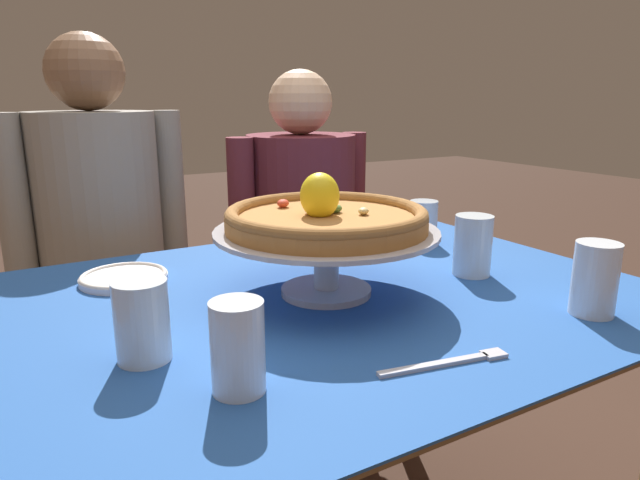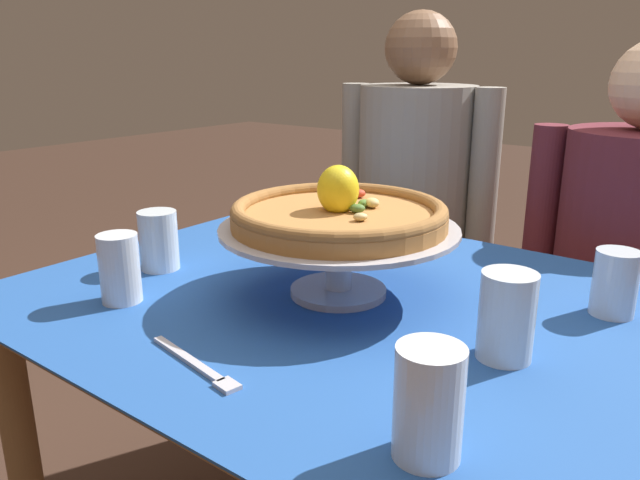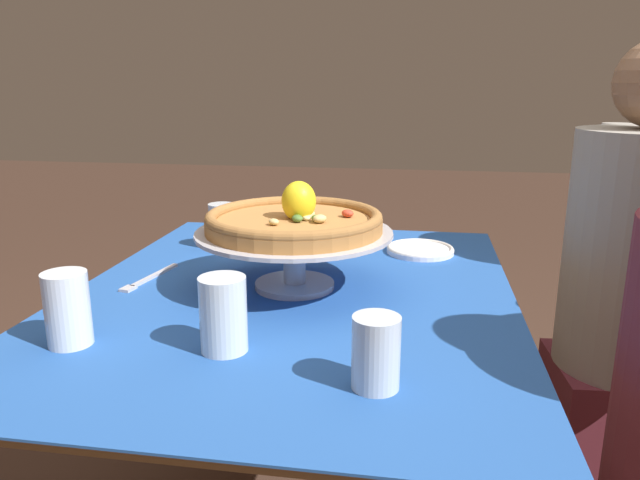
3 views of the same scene
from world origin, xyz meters
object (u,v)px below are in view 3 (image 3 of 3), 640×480
(side_plate, at_px, (420,249))
(dinner_fork, at_px, (148,279))
(water_glass_front_left, at_px, (222,229))
(diner_left, at_px, (629,318))
(water_glass_side_right, at_px, (224,319))
(pizza_stand, at_px, (296,245))
(water_glass_back_right, at_px, (376,357))
(water_glass_side_left, at_px, (284,224))
(water_glass_front_right, at_px, (68,314))
(pizza, at_px, (296,220))

(side_plate, xyz_separation_m, dinner_fork, (0.31, -0.59, -0.01))
(water_glass_front_left, height_order, side_plate, water_glass_front_left)
(water_glass_front_left, distance_m, diner_left, 1.02)
(diner_left, bearing_deg, water_glass_side_right, -53.89)
(pizza_stand, relative_size, water_glass_back_right, 3.82)
(water_glass_side_left, bearing_deg, side_plate, 83.19)
(water_glass_side_left, bearing_deg, pizza_stand, 16.71)
(water_glass_side_left, bearing_deg, water_glass_back_right, 21.85)
(side_plate, bearing_deg, water_glass_side_left, -96.81)
(water_glass_front_left, xyz_separation_m, diner_left, (-0.00, 1.01, -0.18))
(water_glass_front_left, bearing_deg, dinner_fork, -15.92)
(pizza_stand, height_order, side_plate, pizza_stand)
(water_glass_side_left, distance_m, diner_left, 0.88)
(pizza_stand, distance_m, water_glass_front_right, 0.46)
(water_glass_front_right, bearing_deg, water_glass_side_right, 94.15)
(water_glass_front_left, distance_m, water_glass_side_right, 0.62)
(pizza_stand, bearing_deg, water_glass_side_left, -163.29)
(pizza, bearing_deg, side_plate, 140.45)
(side_plate, bearing_deg, water_glass_front_left, -85.71)
(water_glass_front_left, relative_size, water_glass_back_right, 1.10)
(pizza_stand, height_order, water_glass_front_left, pizza_stand)
(water_glass_back_right, bearing_deg, diner_left, 140.12)
(pizza, relative_size, water_glass_back_right, 3.41)
(water_glass_front_left, relative_size, dinner_fork, 0.60)
(water_glass_back_right, bearing_deg, side_plate, 175.05)
(pizza_stand, relative_size, dinner_fork, 2.08)
(water_glass_side_right, height_order, diner_left, diner_left)
(pizza, bearing_deg, water_glass_front_right, -42.90)
(pizza, xyz_separation_m, water_glass_side_left, (-0.35, -0.11, -0.10))
(side_plate, relative_size, diner_left, 0.14)
(water_glass_side_left, distance_m, dinner_fork, 0.42)
(water_glass_side_left, relative_size, water_glass_front_right, 0.93)
(water_glass_side_left, height_order, water_glass_back_right, water_glass_side_left)
(water_glass_front_right, bearing_deg, pizza, 137.10)
(water_glass_side_left, distance_m, water_glass_front_left, 0.17)
(water_glass_back_right, distance_m, water_glass_side_right, 0.26)
(pizza, bearing_deg, pizza_stand, -55.39)
(water_glass_back_right, bearing_deg, water_glass_side_left, -158.15)
(pizza, distance_m, water_glass_front_left, 0.38)
(pizza, height_order, water_glass_side_left, pizza)
(pizza, bearing_deg, diner_left, 109.90)
(water_glass_front_right, height_order, dinner_fork, water_glass_front_right)
(water_glass_back_right, bearing_deg, pizza_stand, -153.88)
(pizza, height_order, water_glass_side_right, pizza)
(water_glass_back_right, xyz_separation_m, water_glass_side_right, (-0.08, -0.25, 0.01))
(water_glass_front_right, xyz_separation_m, water_glass_front_left, (-0.61, 0.06, -0.00))
(water_glass_front_right, xyz_separation_m, side_plate, (-0.64, 0.57, -0.04))
(water_glass_side_left, relative_size, water_glass_back_right, 1.08)
(pizza_stand, relative_size, water_glass_side_left, 3.55)
(side_plate, xyz_separation_m, diner_left, (0.04, 0.50, -0.14))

